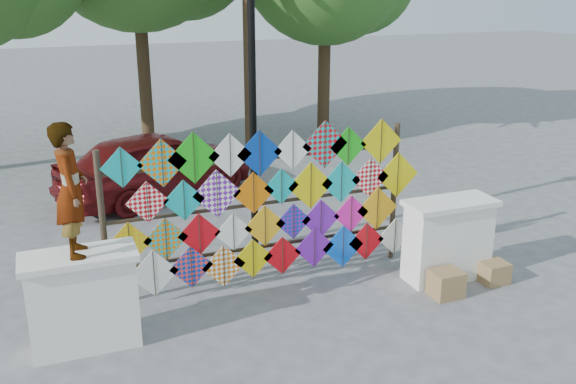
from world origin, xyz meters
The scene contains 9 objects.
ground centered at (0.00, 0.00, 0.00)m, with size 80.00×80.00×0.00m, color gray.
parapet_left centered at (-2.70, -0.20, 0.65)m, with size 1.40×0.65×1.28m.
parapet_right centered at (2.70, -0.20, 0.65)m, with size 1.40×0.65×1.28m.
kite_rack centered at (0.12, 0.72, 1.23)m, with size 5.01×0.24×2.46m.
vendor_woman centered at (-2.70, -0.20, 2.10)m, with size 0.60×0.39×1.64m, color #99999E.
sedan centered at (-0.75, 5.42, 0.72)m, with size 1.70×4.23×1.44m, color #5C0F11.
lamppost centered at (0.30, 2.00, 2.69)m, with size 0.28×0.28×4.46m.
cardboard_box_near centered at (2.35, -0.72, 0.20)m, with size 0.44×0.40×0.40m, color #926746.
cardboard_box_far centered at (3.30, -0.61, 0.17)m, with size 0.40×0.37×0.34m, color #926746.
Camera 1 is at (-2.93, -7.80, 4.46)m, focal length 40.00 mm.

